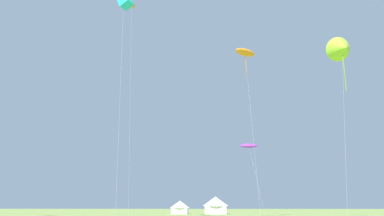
{
  "coord_description": "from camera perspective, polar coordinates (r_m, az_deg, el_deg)",
  "views": [
    {
      "loc": [
        2.42,
        -4.33,
        1.55
      ],
      "look_at": [
        0.0,
        32.0,
        10.75
      ],
      "focal_mm": 36.25,
      "sensor_mm": 36.0,
      "label": 1
    }
  ],
  "objects": [
    {
      "name": "kite_orange_parafoil",
      "position": [
        54.95,
        7.83,
        8.06
      ],
      "size": [
        3.51,
        4.05,
        22.84
      ],
      "color": "orange",
      "rests_on": "ground"
    },
    {
      "name": "festival_tent_left",
      "position": [
        76.55,
        -1.8,
        -14.31
      ],
      "size": [
        3.82,
        3.82,
        2.48
      ],
      "color": "white",
      "rests_on": "ground"
    },
    {
      "name": "festival_tent_right",
      "position": [
        76.19,
        3.49,
        -13.98
      ],
      "size": [
        4.98,
        4.98,
        3.23
      ],
      "color": "white",
      "rests_on": "ground"
    },
    {
      "name": "kite_purple_parafoil",
      "position": [
        55.18,
        8.35,
        -5.52
      ],
      "size": [
        3.06,
        1.86,
        10.14
      ],
      "color": "purple",
      "rests_on": "ground"
    },
    {
      "name": "kite_lime_delta",
      "position": [
        48.92,
        21.21,
        8.17
      ],
      "size": [
        3.2,
        3.48,
        21.11
      ],
      "color": "#99DB2D",
      "rests_on": "ground"
    },
    {
      "name": "kite_orange_diamond",
      "position": [
        72.52,
        -8.9,
        13.38
      ],
      "size": [
        1.91,
        2.39,
        37.85
      ],
      "color": "orange",
      "rests_on": "ground"
    }
  ]
}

